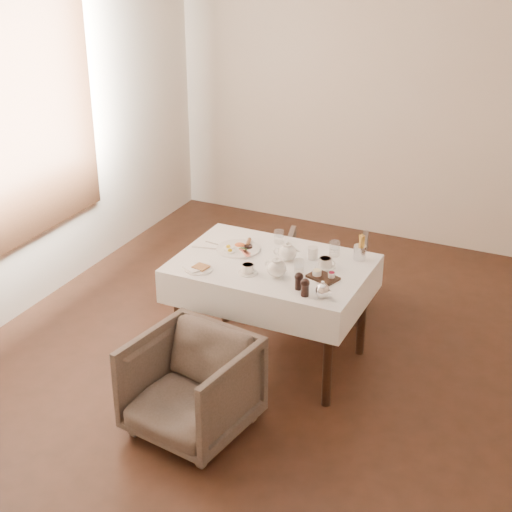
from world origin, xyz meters
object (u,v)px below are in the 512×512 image
object	(u,v)px
table	(272,278)
breakfast_plate	(239,248)
teapot_centre	(287,251)
armchair_near	(191,387)
armchair_far	(325,275)

from	to	relation	value
table	breakfast_plate	size ratio (longest dim) A/B	4.22
table	teapot_centre	xyz separation A→B (m)	(0.08, 0.08, 0.19)
table	armchair_near	bearing A→B (deg)	-96.85
table	breakfast_plate	distance (m)	0.33
armchair_near	breakfast_plate	size ratio (longest dim) A/B	2.25
table	breakfast_plate	bearing A→B (deg)	162.72
armchair_far	breakfast_plate	xyz separation A→B (m)	(-0.36, -0.76, 0.48)
armchair_near	teapot_centre	world-z (taller)	teapot_centre
armchair_far	teapot_centre	distance (m)	0.94
armchair_far	breakfast_plate	size ratio (longest dim) A/B	2.10
armchair_far	teapot_centre	world-z (taller)	teapot_centre
table	armchair_far	distance (m)	0.92
teapot_centre	armchair_near	bearing A→B (deg)	-122.64
breakfast_plate	teapot_centre	size ratio (longest dim) A/B	1.77
armchair_near	armchair_far	xyz separation A→B (m)	(0.18, 1.78, -0.02)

